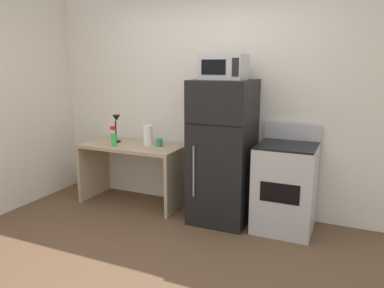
{
  "coord_description": "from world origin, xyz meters",
  "views": [
    {
      "loc": [
        1.54,
        -2.43,
        1.73
      ],
      "look_at": [
        -0.04,
        1.1,
        0.89
      ],
      "focal_mm": 34.55,
      "sensor_mm": 36.0,
      "label": 1
    }
  ],
  "objects_px": {
    "desk": "(133,162)",
    "microwave": "(224,67)",
    "paper_towel_roll": "(148,135)",
    "spray_bottle": "(114,138)",
    "coffee_mug": "(159,143)",
    "oven_range": "(285,187)",
    "refrigerator": "(223,152)",
    "desk_lamp": "(116,124)"
  },
  "relations": [
    {
      "from": "paper_towel_roll",
      "to": "oven_range",
      "type": "distance_m",
      "value": 1.75
    },
    {
      "from": "spray_bottle",
      "to": "desk_lamp",
      "type": "bearing_deg",
      "value": 116.36
    },
    {
      "from": "microwave",
      "to": "desk",
      "type": "bearing_deg",
      "value": 177.63
    },
    {
      "from": "oven_range",
      "to": "desk",
      "type": "bearing_deg",
      "value": -179.95
    },
    {
      "from": "coffee_mug",
      "to": "microwave",
      "type": "distance_m",
      "value": 1.24
    },
    {
      "from": "spray_bottle",
      "to": "refrigerator",
      "type": "relative_size",
      "value": 0.16
    },
    {
      "from": "coffee_mug",
      "to": "refrigerator",
      "type": "xyz_separation_m",
      "value": [
        0.84,
        -0.09,
        -0.01
      ]
    },
    {
      "from": "coffee_mug",
      "to": "refrigerator",
      "type": "bearing_deg",
      "value": -5.77
    },
    {
      "from": "refrigerator",
      "to": "microwave",
      "type": "distance_m",
      "value": 0.91
    },
    {
      "from": "desk",
      "to": "coffee_mug",
      "type": "xyz_separation_m",
      "value": [
        0.35,
        0.06,
        0.27
      ]
    },
    {
      "from": "desk_lamp",
      "to": "paper_towel_roll",
      "type": "distance_m",
      "value": 0.45
    },
    {
      "from": "desk",
      "to": "refrigerator",
      "type": "bearing_deg",
      "value": -1.36
    },
    {
      "from": "microwave",
      "to": "oven_range",
      "type": "bearing_deg",
      "value": 4.25
    },
    {
      "from": "paper_towel_roll",
      "to": "oven_range",
      "type": "relative_size",
      "value": 0.22
    },
    {
      "from": "coffee_mug",
      "to": "refrigerator",
      "type": "distance_m",
      "value": 0.85
    },
    {
      "from": "desk_lamp",
      "to": "coffee_mug",
      "type": "height_order",
      "value": "desk_lamp"
    },
    {
      "from": "refrigerator",
      "to": "oven_range",
      "type": "distance_m",
      "value": 0.76
    },
    {
      "from": "desk",
      "to": "paper_towel_roll",
      "type": "xyz_separation_m",
      "value": [
        0.18,
        0.08,
        0.34
      ]
    },
    {
      "from": "desk_lamp",
      "to": "refrigerator",
      "type": "relative_size",
      "value": 0.23
    },
    {
      "from": "paper_towel_roll",
      "to": "microwave",
      "type": "xyz_separation_m",
      "value": [
        1.02,
        -0.13,
        0.83
      ]
    },
    {
      "from": "desk",
      "to": "oven_range",
      "type": "xyz_separation_m",
      "value": [
        1.88,
        0.0,
        -0.07
      ]
    },
    {
      "from": "desk_lamp",
      "to": "oven_range",
      "type": "relative_size",
      "value": 0.32
    },
    {
      "from": "desk",
      "to": "oven_range",
      "type": "bearing_deg",
      "value": 0.05
    },
    {
      "from": "desk_lamp",
      "to": "microwave",
      "type": "xyz_separation_m",
      "value": [
        1.45,
        -0.09,
        0.71
      ]
    },
    {
      "from": "spray_bottle",
      "to": "coffee_mug",
      "type": "bearing_deg",
      "value": 23.99
    },
    {
      "from": "spray_bottle",
      "to": "microwave",
      "type": "xyz_separation_m",
      "value": [
        1.35,
        0.12,
        0.85
      ]
    },
    {
      "from": "desk",
      "to": "spray_bottle",
      "type": "height_order",
      "value": "spray_bottle"
    },
    {
      "from": "spray_bottle",
      "to": "paper_towel_roll",
      "type": "relative_size",
      "value": 1.04
    },
    {
      "from": "desk_lamp",
      "to": "coffee_mug",
      "type": "xyz_separation_m",
      "value": [
        0.6,
        0.02,
        -0.19
      ]
    },
    {
      "from": "spray_bottle",
      "to": "oven_range",
      "type": "bearing_deg",
      "value": 4.73
    },
    {
      "from": "paper_towel_roll",
      "to": "oven_range",
      "type": "xyz_separation_m",
      "value": [
        1.7,
        -0.08,
        -0.4
      ]
    },
    {
      "from": "desk",
      "to": "microwave",
      "type": "xyz_separation_m",
      "value": [
        1.2,
        -0.05,
        1.16
      ]
    },
    {
      "from": "refrigerator",
      "to": "paper_towel_roll",
      "type": "bearing_deg",
      "value": 173.73
    },
    {
      "from": "paper_towel_roll",
      "to": "microwave",
      "type": "height_order",
      "value": "microwave"
    },
    {
      "from": "spray_bottle",
      "to": "refrigerator",
      "type": "xyz_separation_m",
      "value": [
        1.35,
        0.14,
        -0.07
      ]
    },
    {
      "from": "coffee_mug",
      "to": "paper_towel_roll",
      "type": "height_order",
      "value": "paper_towel_roll"
    },
    {
      "from": "spray_bottle",
      "to": "refrigerator",
      "type": "distance_m",
      "value": 1.35
    },
    {
      "from": "coffee_mug",
      "to": "oven_range",
      "type": "distance_m",
      "value": 1.57
    },
    {
      "from": "desk",
      "to": "coffee_mug",
      "type": "relative_size",
      "value": 13.41
    },
    {
      "from": "desk_lamp",
      "to": "oven_range",
      "type": "height_order",
      "value": "desk_lamp"
    },
    {
      "from": "spray_bottle",
      "to": "paper_towel_roll",
      "type": "xyz_separation_m",
      "value": [
        0.33,
        0.25,
        0.02
      ]
    },
    {
      "from": "desk",
      "to": "microwave",
      "type": "height_order",
      "value": "microwave"
    }
  ]
}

